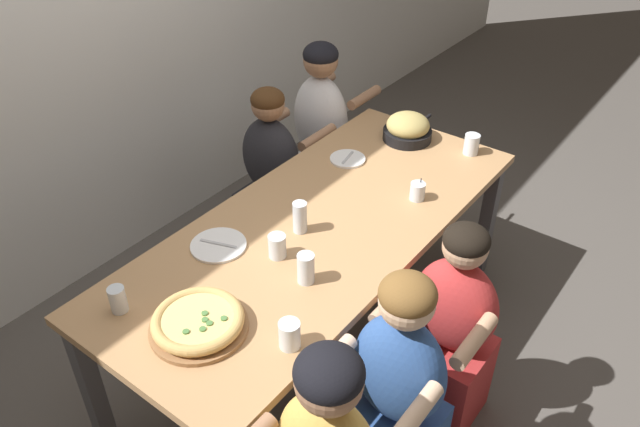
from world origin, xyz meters
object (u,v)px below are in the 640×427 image
Objects in this scene: drinking_glass_d at (306,270)px; diner_near_center at (450,336)px; drinking_glass_b at (118,300)px; drinking_glass_e at (290,336)px; empty_plate_a at (218,245)px; cocktail_glass_blue at (417,192)px; skillet_bowl at (408,128)px; empty_plate_b at (348,159)px; diner_near_midleft at (396,399)px; drinking_glass_a at (300,217)px; diner_far_midright at (273,183)px; pizza_board_main at (198,322)px; drinking_glass_c at (278,247)px; diner_far_right at (321,142)px; drinking_glass_f at (471,145)px.

drinking_glass_d is 0.70m from diner_near_center.
drinking_glass_e reaches higher than drinking_glass_b.
cocktail_glass_blue is at bearing -30.82° from empty_plate_a.
empty_plate_a is at bearing -2.71° from drinking_glass_b.
skillet_bowl is at bearing 12.51° from drinking_glass_d.
diner_near_midleft is (-0.94, -0.89, -0.27)m from empty_plate_b.
drinking_glass_a is 0.91m from diner_far_midright.
drinking_glass_d is at bearing -39.59° from drinking_glass_b.
drinking_glass_b is 0.71m from drinking_glass_d.
diner_near_center reaches higher than drinking_glass_a.
drinking_glass_e is (-0.30, -0.16, -0.01)m from drinking_glass_d.
pizza_board_main is at bearing -143.59° from empty_plate_a.
diner_far_midright is at bearing 42.78° from drinking_glass_c.
drinking_glass_c is 0.09× the size of diner_far_right.
drinking_glass_e is at bearing -176.61° from drinking_glass_f.
drinking_glass_c is (-0.72, 0.25, 0.01)m from cocktail_glass_blue.
drinking_glass_c is at bearing 168.46° from drinking_glass_f.
diner_far_right is (0.48, 0.93, -0.26)m from cocktail_glass_blue.
drinking_glass_a is at bearing -24.65° from diner_near_midleft.
drinking_glass_a reaches higher than empty_plate_a.
diner_far_midright is at bearing 17.26° from drinking_glass_b.
skillet_bowl is at bearing 35.36° from cocktail_glass_blue.
diner_far_midright is (0.87, 1.35, -0.02)m from diner_near_midleft.
drinking_glass_b reaches higher than empty_plate_b.
diner_near_midleft reaches higher than drinking_glass_a.
cocktail_glass_blue is 0.77m from drinking_glass_d.
drinking_glass_f is 1.49m from diner_near_midleft.
drinking_glass_d is (0.44, -0.15, 0.02)m from pizza_board_main.
pizza_board_main is at bearing 172.95° from drinking_glass_f.
pizza_board_main is at bearing 113.97° from drinking_glass_e.
drinking_glass_a is at bearing -34.96° from empty_plate_a.
cocktail_glass_blue is 1.00× the size of drinking_glass_b.
drinking_glass_a is 1.36× the size of drinking_glass_b.
skillet_bowl is 1.60m from drinking_glass_e.
empty_plate_a is at bearing 178.42° from empty_plate_b.
empty_plate_a is 0.91m from empty_plate_b.
drinking_glass_c reaches higher than pizza_board_main.
diner_near_midleft is at bearing -99.85° from drinking_glass_d.
empty_plate_b is (0.91, -0.03, 0.00)m from empty_plate_a.
drinking_glass_b is 1.86m from diner_far_right.
drinking_glass_b is at bearing 178.02° from empty_plate_b.
pizza_board_main is 0.34× the size of diner_far_midright.
drinking_glass_a is 1.12× the size of drinking_glass_d.
diner_near_center is (0.44, -0.00, -0.03)m from diner_near_midleft.
diner_far_midright reaches higher than empty_plate_b.
pizza_board_main is 0.46m from drinking_glass_d.
skillet_bowl is 0.35m from drinking_glass_f.
diner_far_midright is at bearing 30.51° from pizza_board_main.
drinking_glass_b is (-1.41, 0.05, 0.04)m from empty_plate_b.
skillet_bowl reaches higher than empty_plate_b.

